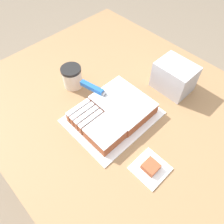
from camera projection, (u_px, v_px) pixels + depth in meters
ground_plane at (119, 179)px, 1.72m from camera, size 8.00×8.00×0.00m
countertop at (121, 153)px, 1.35m from camera, size 1.40×1.10×0.91m
cake_board at (112, 116)px, 0.96m from camera, size 0.30×0.37×0.01m
cake at (114, 112)px, 0.93m from camera, size 0.24×0.32×0.06m
knife at (97, 90)px, 0.96m from camera, size 0.30×0.08×0.02m
coffee_cup at (72, 77)px, 1.04m from camera, size 0.10×0.10×0.11m
paper_napkin at (150, 168)px, 0.81m from camera, size 0.12×0.12×0.01m
brownie at (151, 167)px, 0.80m from camera, size 0.05×0.05×0.03m
storage_box at (174, 77)px, 1.01m from camera, size 0.17×0.13×0.14m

